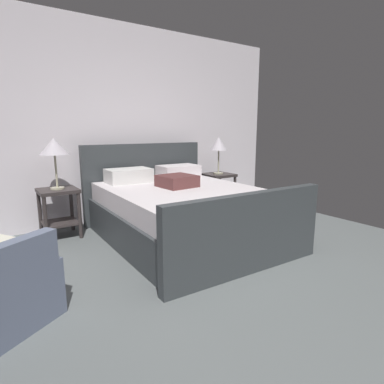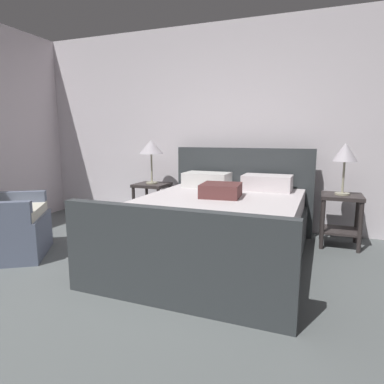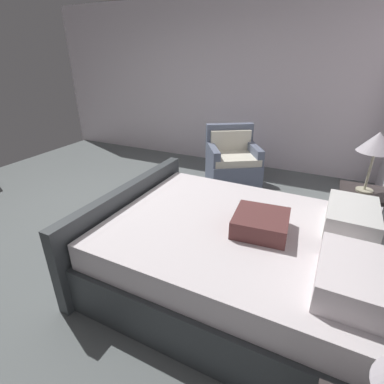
{
  "view_description": "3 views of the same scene",
  "coord_description": "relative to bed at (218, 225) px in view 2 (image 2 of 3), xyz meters",
  "views": [
    {
      "loc": [
        -1.64,
        -1.37,
        1.31
      ],
      "look_at": [
        0.12,
        1.21,
        0.69
      ],
      "focal_mm": 29.96,
      "sensor_mm": 36.0,
      "label": 1
    },
    {
      "loc": [
        1.3,
        -1.47,
        1.25
      ],
      "look_at": [
        0.18,
        1.49,
        0.72
      ],
      "focal_mm": 31.29,
      "sensor_mm": 36.0,
      "label": 2
    },
    {
      "loc": [
        2.29,
        2.24,
        1.85
      ],
      "look_at": [
        0.21,
        1.24,
        0.76
      ],
      "focal_mm": 27.2,
      "sensor_mm": 36.0,
      "label": 3
    }
  ],
  "objects": [
    {
      "name": "ground_plane",
      "position": [
        -0.36,
        -1.78,
        -0.35
      ],
      "size": [
        5.54,
        6.07,
        0.02
      ],
      "primitive_type": "cube",
      "color": "slate"
    },
    {
      "name": "wall_back",
      "position": [
        -0.36,
        1.31,
        1.03
      ],
      "size": [
        5.66,
        0.12,
        2.74
      ],
      "primitive_type": "cube",
      "color": "white",
      "rests_on": "ground"
    },
    {
      "name": "bed",
      "position": [
        0.0,
        0.0,
        0.0
      ],
      "size": [
        1.84,
        2.34,
        1.1
      ],
      "color": "#363B3E",
      "rests_on": "ground"
    },
    {
      "name": "nightstand_right",
      "position": [
        1.21,
        0.83,
        0.06
      ],
      "size": [
        0.44,
        0.44,
        0.6
      ],
      "color": "#342D2C",
      "rests_on": "ground"
    },
    {
      "name": "table_lamp_right",
      "position": [
        1.21,
        0.83,
        0.72
      ],
      "size": [
        0.27,
        0.27,
        0.59
      ],
      "color": "#B7B293",
      "rests_on": "nightstand_right"
    },
    {
      "name": "nightstand_left",
      "position": [
        -1.22,
        0.88,
        0.06
      ],
      "size": [
        0.44,
        0.44,
        0.6
      ],
      "color": "#342D2C",
      "rests_on": "ground"
    },
    {
      "name": "table_lamp_left",
      "position": [
        -1.22,
        0.88,
        0.75
      ],
      "size": [
        0.33,
        0.33,
        0.6
      ],
      "color": "#B7B293",
      "rests_on": "nightstand_left"
    },
    {
      "name": "armchair",
      "position": [
        -2.1,
        -0.8,
        0.01
      ],
      "size": [
        1.0,
        1.0,
        0.9
      ],
      "color": "slate",
      "rests_on": "ground"
    }
  ]
}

